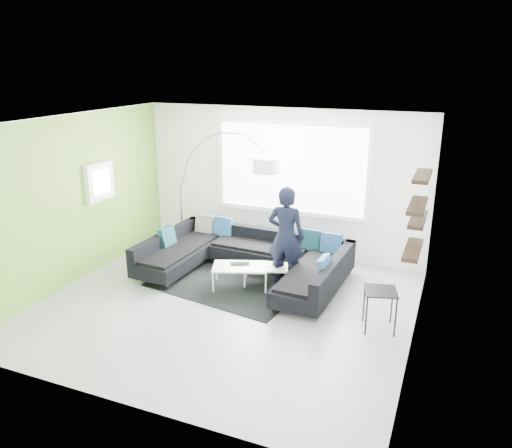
% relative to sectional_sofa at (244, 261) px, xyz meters
% --- Properties ---
extents(ground, '(5.50, 5.50, 0.00)m').
position_rel_sectional_sofa_xyz_m(ground, '(0.16, -1.07, -0.32)').
color(ground, gray).
rests_on(ground, ground).
extents(room_shell, '(5.54, 5.04, 2.82)m').
position_rel_sectional_sofa_xyz_m(room_shell, '(0.20, -0.86, 1.49)').
color(room_shell, white).
rests_on(room_shell, ground).
extents(sectional_sofa, '(3.45, 2.23, 0.72)m').
position_rel_sectional_sofa_xyz_m(sectional_sofa, '(0.00, 0.00, 0.00)').
color(sectional_sofa, black).
rests_on(sectional_sofa, ground).
extents(rug, '(2.72, 2.16, 0.01)m').
position_rel_sectional_sofa_xyz_m(rug, '(-0.14, -0.25, -0.31)').
color(rug, black).
rests_on(rug, ground).
extents(coffee_table, '(1.32, 1.03, 0.38)m').
position_rel_sectional_sofa_xyz_m(coffee_table, '(0.26, -0.20, -0.13)').
color(coffee_table, white).
rests_on(coffee_table, ground).
extents(arc_lamp, '(2.39, 1.33, 2.40)m').
position_rel_sectional_sofa_xyz_m(arc_lamp, '(-1.78, 0.96, 0.88)').
color(arc_lamp, silver).
rests_on(arc_lamp, ground).
extents(side_table, '(0.53, 0.53, 0.59)m').
position_rel_sectional_sofa_xyz_m(side_table, '(2.44, -0.86, -0.02)').
color(side_table, black).
rests_on(side_table, ground).
extents(person, '(0.65, 0.46, 1.69)m').
position_rel_sectional_sofa_xyz_m(person, '(0.73, 0.07, 0.53)').
color(person, black).
rests_on(person, ground).
extents(laptop, '(0.48, 0.45, 0.03)m').
position_rel_sectional_sofa_xyz_m(laptop, '(0.07, -0.32, 0.07)').
color(laptop, black).
rests_on(laptop, coffee_table).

